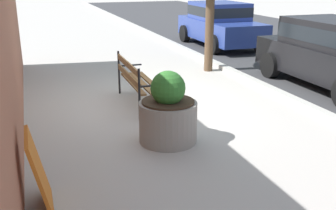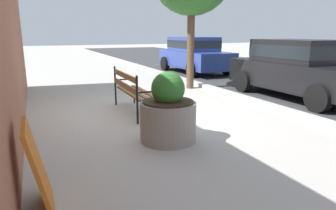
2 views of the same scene
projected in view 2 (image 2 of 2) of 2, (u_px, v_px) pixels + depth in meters
name	position (u px, v px, depth m)	size (l,w,h in m)	color
ground_plane	(138.00, 110.00, 6.96)	(80.00, 80.00, 0.00)	#ADA8A0
curb_stone	(241.00, 97.00, 8.09)	(60.00, 0.20, 0.12)	#B2AFA8
park_bench	(132.00, 89.00, 6.63)	(1.81, 0.55, 0.95)	brown
concrete_planter	(168.00, 114.00, 4.91)	(0.91, 0.91, 1.14)	gray
parked_car_blue	(194.00, 54.00, 13.44)	(4.10, 1.92, 1.56)	navy
parked_car_black	(300.00, 67.00, 8.17)	(4.10, 1.92, 1.56)	black
leaning_signboard	(38.00, 168.00, 2.95)	(0.70, 0.04, 0.90)	#C6661E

